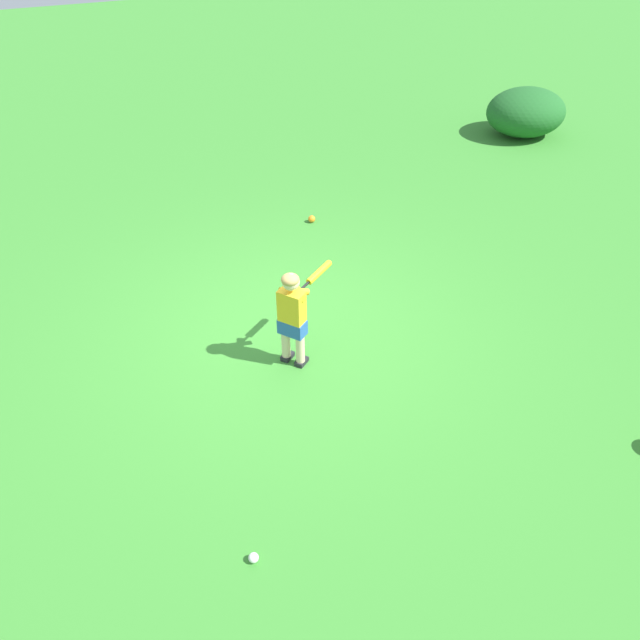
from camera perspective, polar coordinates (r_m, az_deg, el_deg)
ground_plane at (r=6.83m, az=-2.93°, el=-0.69°), size 40.00×40.00×0.00m
child_batter at (r=6.00m, az=-2.45°, el=0.96°), size 0.52×0.72×1.08m
play_ball_behind_batter at (r=4.91m, az=-6.18°, el=-21.05°), size 0.08×0.08×0.08m
play_ball_midfield at (r=8.85m, az=-0.78°, el=9.34°), size 0.10×0.10×0.10m
shrub_left_background at (r=12.42m, az=18.53°, el=17.80°), size 1.28×1.48×0.84m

